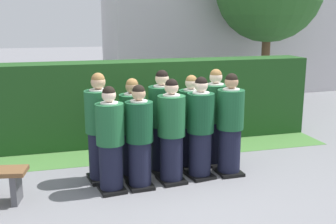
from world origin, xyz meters
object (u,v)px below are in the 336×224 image
Objects in this scene: student_front_row_4 at (230,127)px; student_rear_row_1 at (133,131)px; student_front_row_2 at (171,134)px; student_rear_row_2 at (162,124)px; student_front_row_1 at (139,140)px; student_rear_row_0 at (100,130)px; student_rear_row_4 at (215,120)px; student_front_row_0 at (110,142)px; student_front_row_3 at (200,130)px; student_rear_row_3 at (191,124)px.

student_rear_row_1 is (-1.51, 0.29, -0.03)m from student_front_row_4.
student_rear_row_2 is at bearing 92.56° from student_front_row_2.
student_front_row_2 reaches higher than student_front_row_1.
student_rear_row_0 is 1.97m from student_rear_row_4.
student_front_row_3 is (1.42, 0.18, 0.03)m from student_front_row_0.
student_rear_row_4 is at bearing 19.99° from student_front_row_0.
student_rear_row_2 reaches higher than student_rear_row_1.
student_rear_row_4 reaches higher than student_rear_row_3.
student_rear_row_4 is (1.43, 0.65, 0.05)m from student_front_row_1.
student_rear_row_0 is at bearing -173.09° from student_rear_row_2.
student_rear_row_4 is (0.44, 0.05, 0.04)m from student_rear_row_3.
student_front_row_0 is at bearing -78.21° from student_rear_row_0.
student_rear_row_0 is 0.52m from student_rear_row_1.
student_front_row_2 is 0.97× the size of student_rear_row_4.
student_rear_row_0 is at bearing 172.39° from student_front_row_4.
student_front_row_3 is at bearing 7.09° from student_front_row_0.
student_rear_row_4 reaches higher than student_front_row_3.
student_rear_row_2 is 1.02× the size of student_rear_row_4.
student_front_row_3 is 0.98× the size of student_front_row_4.
student_rear_row_2 is at bearing -174.10° from student_rear_row_4.
student_front_row_0 is 1.00× the size of student_front_row_1.
student_rear_row_1 is 1.01m from student_rear_row_3.
student_rear_row_2 is (1.01, 0.12, -0.00)m from student_rear_row_0.
student_rear_row_1 is at bearing 163.38° from student_front_row_3.
student_rear_row_2 is at bearing 6.91° from student_rear_row_0.
student_front_row_4 reaches higher than student_rear_row_1.
student_front_row_0 is 0.99× the size of student_rear_row_3.
student_front_row_1 is 0.51m from student_front_row_2.
student_front_row_2 is at bearing -171.68° from student_front_row_3.
student_rear_row_0 reaches higher than student_front_row_0.
student_rear_row_0 reaches higher than student_front_row_3.
student_front_row_1 is 0.94× the size of student_rear_row_4.
student_rear_row_4 is at bearing 5.90° from student_rear_row_2.
student_front_row_4 is at bearing -7.61° from student_rear_row_0.
student_rear_row_2 reaches higher than student_front_row_1.
student_front_row_2 is at bearing -18.79° from student_rear_row_0.
student_rear_row_1 is 1.00× the size of student_rear_row_3.
student_rear_row_1 reaches higher than student_front_row_1.
student_front_row_2 is 1.02× the size of student_rear_row_1.
student_rear_row_3 is at bearing 4.97° from student_rear_row_2.
student_rear_row_1 is (0.51, 0.02, -0.05)m from student_rear_row_0.
student_front_row_0 is 0.63m from student_rear_row_1.
student_front_row_1 is 0.94× the size of student_front_row_4.
student_front_row_3 is 0.96× the size of student_rear_row_2.
student_rear_row_2 is at bearing 11.55° from student_rear_row_1.
student_front_row_4 is 1.04× the size of student_rear_row_1.
student_rear_row_1 is at bearing 144.42° from student_front_row_2.
student_rear_row_2 is (-0.51, 0.40, 0.04)m from student_front_row_3.
student_front_row_2 is (0.94, 0.11, 0.03)m from student_front_row_0.
student_rear_row_0 is 1.52m from student_rear_row_3.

